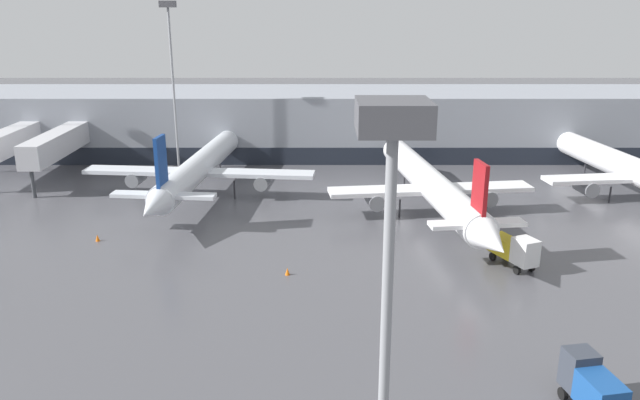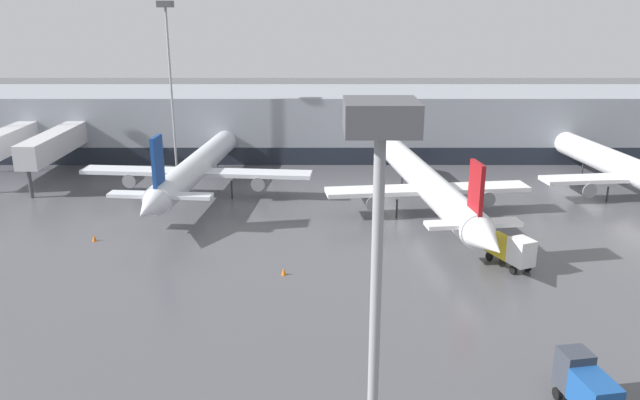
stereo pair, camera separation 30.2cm
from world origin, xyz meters
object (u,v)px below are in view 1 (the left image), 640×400
Objects in this scene: traffic_cone_2 at (96,238)px; apron_light_mast_4 at (387,254)px; parked_jet_2 at (429,184)px; service_truck_1 at (590,384)px; parked_jet_1 at (197,168)px; parked_jet_3 at (636,173)px; service_truck_0 at (513,249)px; apron_light_mast_3 at (169,41)px; traffic_cone_0 at (286,271)px.

traffic_cone_2 is 47.12m from apron_light_mast_4.
parked_jet_2 reaches higher than service_truck_1.
parked_jet_1 is 49.17m from parked_jet_3.
apron_light_mast_3 reaches higher than service_truck_0.
traffic_cone_0 is (-14.07, -15.43, -2.91)m from parked_jet_2.
apron_light_mast_4 is (-12.62, -13.60, 13.07)m from service_truck_1.
traffic_cone_0 is at bearing -22.82° from traffic_cone_2.
parked_jet_3 is at bearing 111.77° from service_truck_0.
parked_jet_1 reaches higher than traffic_cone_0.
parked_jet_1 is at bearing 106.32° from apron_light_mast_4.
apron_light_mast_3 is at bearing 115.39° from traffic_cone_0.
parked_jet_1 reaches higher than parked_jet_2.
parked_jet_1 is 36.00m from service_truck_0.
parked_jet_2 is 9.04× the size of service_truck_1.
service_truck_1 is at bearing -46.14° from traffic_cone_0.
parked_jet_1 is 8.20× the size of service_truck_1.
parked_jet_3 is (49.16, -1.02, -0.27)m from parked_jet_1.
parked_jet_1 is 25.97m from parked_jet_2.
traffic_cone_2 is at bearing -121.83° from service_truck_0.
service_truck_0 is at bearing -9.02° from traffic_cone_2.
apron_light_mast_4 is (22.38, -38.89, 14.41)m from traffic_cone_2.
service_truck_0 is 0.28× the size of apron_light_mast_4.
parked_jet_2 is 14.58m from service_truck_0.
parked_jet_3 is 9.10× the size of service_truck_1.
service_truck_0 is 19.54m from service_truck_1.
traffic_cone_2 is at bearing 44.00° from service_truck_1.
apron_light_mast_3 is at bearing 27.62° from parked_jet_1.
parked_jet_2 is 2.04× the size of apron_light_mast_4.
parked_jet_3 is at bearing 28.59° from traffic_cone_0.
service_truck_0 is 38.36m from apron_light_mast_4.
service_truck_0 is 18.87m from traffic_cone_0.
apron_light_mast_3 is at bearing 69.44° from parked_jet_3.
parked_jet_3 reaches higher than service_truck_1.
parked_jet_2 is 0.99× the size of parked_jet_3.
parked_jet_3 is 57.37m from apron_light_mast_3.
traffic_cone_2 is (-6.84, -14.19, -2.99)m from parked_jet_1.
traffic_cone_2 is (-17.96, 7.56, 0.02)m from traffic_cone_0.
parked_jet_1 is 58.55× the size of traffic_cone_0.
parked_jet_3 is at bearing 57.15° from apron_light_mast_4.
parked_jet_1 is 1.85× the size of apron_light_mast_4.
apron_light_mast_4 is at bearing -72.54° from apron_light_mast_3.
parked_jet_2 reaches higher than traffic_cone_2.
parked_jet_2 reaches higher than traffic_cone_0.
parked_jet_2 is 49.12m from apron_light_mast_4.
parked_jet_1 reaches higher than service_truck_0.
apron_light_mast_3 reaches higher than parked_jet_2.
parked_jet_2 is at bearing 78.33° from apron_light_mast_4.
apron_light_mast_4 is at bearing 126.99° from service_truck_1.
apron_light_mast_3 reaches higher than parked_jet_3.
service_truck_1 is 7.14× the size of traffic_cone_0.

